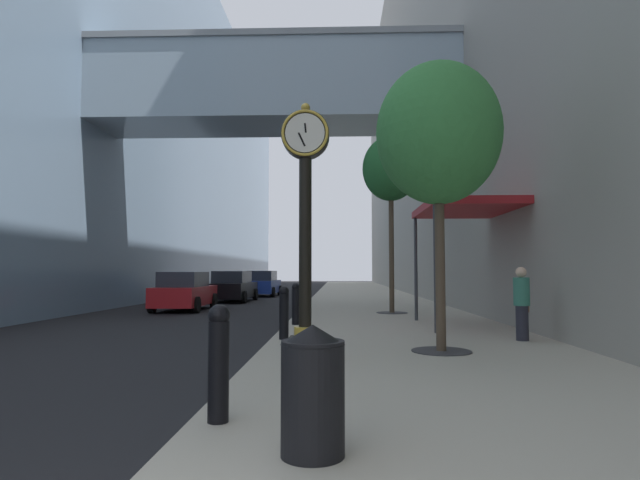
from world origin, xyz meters
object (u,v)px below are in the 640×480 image
object	(u,v)px
bollard_fifth	(303,297)
trash_bin	(313,388)
street_clock	(305,216)
car_blue_near	(263,284)
bollard_third	(284,312)
pedestrian_walking	(522,302)
street_tree_near	(438,135)
street_tree_mid_near	(391,170)
car_red_mid	(185,292)
car_black_far	(233,287)
bollard_nearest	(219,360)
bollard_fourth	(296,303)

from	to	relation	value
bollard_fifth	trash_bin	bearing A→B (deg)	-85.77
street_clock	car_blue_near	distance (m)	24.93
bollard_third	pedestrian_walking	distance (m)	5.14
street_tree_near	street_tree_mid_near	size ratio (longest dim) A/B	0.86
street_clock	pedestrian_walking	xyz separation A→B (m)	(4.52, 2.36, -1.62)
car_red_mid	car_black_far	bearing A→B (deg)	83.13
street_tree_mid_near	pedestrian_walking	xyz separation A→B (m)	(2.04, -7.21, -4.30)
street_tree_mid_near	trash_bin	world-z (taller)	street_tree_mid_near
trash_bin	street_tree_near	bearing A→B (deg)	68.91
bollard_third	car_red_mid	size ratio (longest dim) A/B	0.27
car_blue_near	bollard_fifth	bearing A→B (deg)	-76.90
bollard_fifth	street_tree_mid_near	distance (m)	5.57
bollard_nearest	bollard_third	distance (m)	6.17
car_black_far	street_tree_mid_near	bearing A→B (deg)	-49.98
bollard_nearest	car_blue_near	world-z (taller)	car_blue_near
bollard_fourth	car_blue_near	world-z (taller)	car_blue_near
street_clock	bollard_third	bearing A→B (deg)	104.52
street_clock	bollard_fifth	xyz separation A→B (m)	(-0.62, 8.55, -1.84)
street_tree_near	trash_bin	distance (m)	6.85
bollard_fourth	car_red_mid	distance (m)	8.63
street_tree_mid_near	bollard_nearest	bearing A→B (deg)	-103.01
bollard_fourth	street_tree_near	distance (m)	6.59
car_black_far	bollard_fifth	bearing A→B (deg)	-66.04
bollard_third	car_blue_near	size ratio (longest dim) A/B	0.28
bollard_fifth	pedestrian_walking	world-z (taller)	pedestrian_walking
bollard_fourth	street_tree_near	bearing A→B (deg)	-56.58
car_blue_near	car_black_far	size ratio (longest dim) A/B	0.90
street_tree_mid_near	car_blue_near	distance (m)	16.99
bollard_third	car_red_mid	world-z (taller)	car_red_mid
trash_bin	pedestrian_walking	xyz separation A→B (m)	(4.15, 7.06, 0.28)
bollard_fifth	car_black_far	distance (m)	10.94
bollard_fourth	bollard_fifth	xyz separation A→B (m)	(0.00, 3.09, 0.00)
street_clock	bollard_nearest	size ratio (longest dim) A/B	3.85
car_red_mid	pedestrian_walking	bearing A→B (deg)	-44.10
car_black_far	pedestrian_walking	bearing A→B (deg)	-59.39
bollard_third	street_tree_near	world-z (taller)	street_tree_near
pedestrian_walking	car_blue_near	distance (m)	23.83
trash_bin	car_black_far	bearing A→B (deg)	103.13
pedestrian_walking	street_tree_near	bearing A→B (deg)	-142.22
street_clock	car_black_far	world-z (taller)	street_clock
pedestrian_walking	car_red_mid	size ratio (longest dim) A/B	0.36
bollard_fifth	pedestrian_walking	distance (m)	8.04
bollard_fifth	street_tree_near	distance (m)	9.05
bollard_fourth	street_tree_mid_near	xyz separation A→B (m)	(3.09, 4.11, 4.52)
bollard_fourth	car_red_mid	bearing A→B (deg)	126.94
bollard_third	street_tree_near	bearing A→B (deg)	-27.31
bollard_fourth	car_red_mid	world-z (taller)	car_red_mid
street_tree_mid_near	car_black_far	size ratio (longest dim) A/B	1.36
bollard_nearest	car_blue_near	size ratio (longest dim) A/B	0.28
pedestrian_walking	car_blue_near	world-z (taller)	pedestrian_walking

